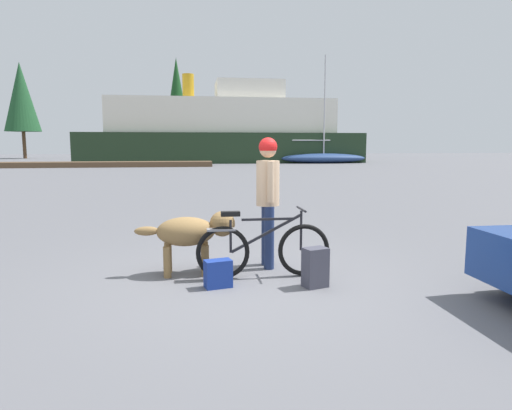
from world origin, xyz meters
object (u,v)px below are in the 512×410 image
Objects in this scene: sailboat_moored at (324,158)px; handbag_pannier at (218,274)px; bicycle at (263,249)px; backpack at (315,267)px; ferry_boat at (223,132)px; dog at (192,232)px; person_cyclist at (268,189)px.

handbag_pannier is at bearing -108.64° from sailboat_moored.
sailboat_moored reaches higher than bicycle.
ferry_boat reaches higher than backpack.
bicycle is at bearing -107.92° from sailboat_moored.
backpack is at bearing -92.66° from ferry_boat.
dog is at bearing -109.38° from sailboat_moored.
ferry_boat is (2.26, 38.86, 1.81)m from person_cyclist.
ferry_boat is at bearing 86.49° from bicycle.
sailboat_moored is (10.82, 35.67, 0.27)m from backpack.
dog is 0.05× the size of ferry_boat.
backpack is at bearing -67.25° from person_cyclist.
sailboat_moored is (12.27, 34.90, -0.06)m from dog.
backpack is 39.98m from ferry_boat.
bicycle is 39.52m from ferry_boat.
sailboat_moored reaches higher than dog.
ferry_boat is at bearing 86.67° from person_cyclist.
bicycle is 0.97× the size of person_cyclist.
ferry_boat is at bearing 85.66° from handbag_pannier.
person_cyclist is 1.37m from backpack.
person_cyclist is 0.07× the size of ferry_boat.
backpack is (1.46, -0.77, -0.32)m from dog.
person_cyclist is 5.36× the size of handbag_pannier.
dog is 36.99m from sailboat_moored.
person_cyclist is at bearing 112.75° from backpack.
sailboat_moored reaches higher than backpack.
dog reaches higher than backpack.
backpack is at bearing -27.94° from dog.
dog is at bearing 115.30° from handbag_pannier.
person_cyclist is 1.19m from dog.
person_cyclist is 0.19× the size of sailboat_moored.
dog is at bearing 162.01° from bicycle.
sailboat_moored is at bearing 73.13° from backpack.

